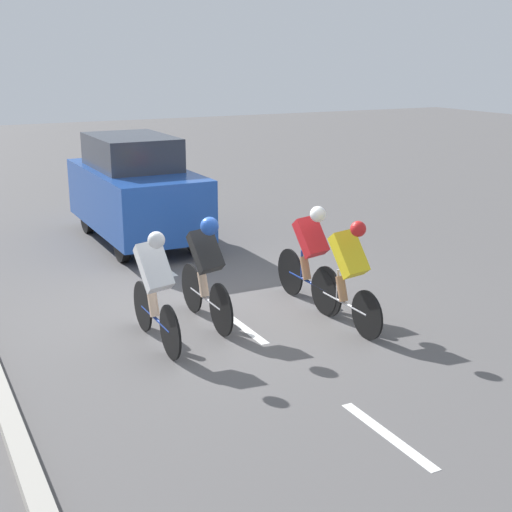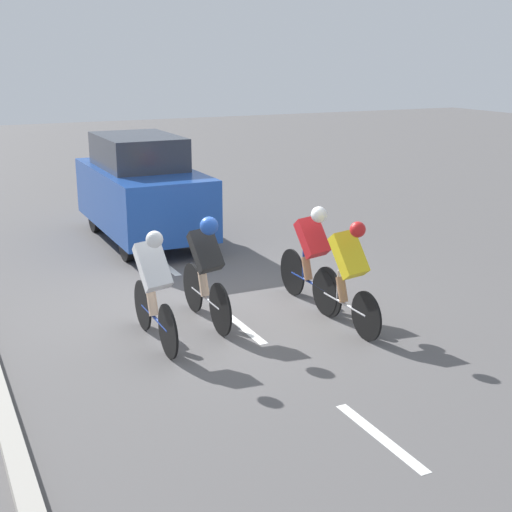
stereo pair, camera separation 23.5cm
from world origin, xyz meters
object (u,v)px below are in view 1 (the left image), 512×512
Objects in this scene: cyclist_red at (310,253)px; support_car at (135,190)px; cyclist_black at (206,267)px; cyclist_yellow at (348,271)px; cyclist_white at (155,285)px.

support_car reaches higher than cyclist_red.
cyclist_black is at bearing 83.22° from support_car.
cyclist_black is 0.44× the size of support_car.
cyclist_yellow is 0.43× the size of support_car.
cyclist_black is at bearing 0.23° from cyclist_red.
cyclist_white reaches higher than cyclist_yellow.
cyclist_red is 1.03× the size of cyclist_black.
cyclist_red is at bearing 102.57° from support_car.
cyclist_white is at bearing -13.10° from cyclist_yellow.
cyclist_red is at bearing -171.18° from cyclist_white.
cyclist_black reaches higher than cyclist_white.
support_car is (1.04, -5.65, 0.24)m from cyclist_yellow.
cyclist_white is 0.44× the size of support_car.
cyclist_white is (2.45, 0.38, 0.00)m from cyclist_red.
cyclist_red is 1.05× the size of cyclist_yellow.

